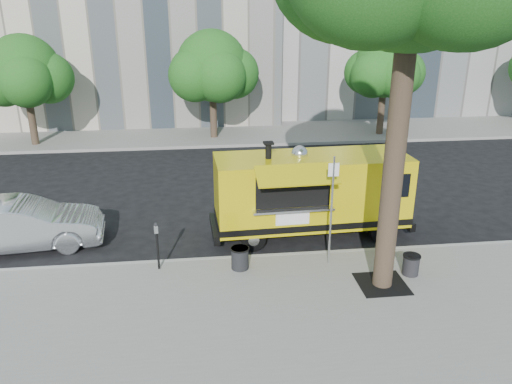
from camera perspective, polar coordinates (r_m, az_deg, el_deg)
The scene contains 14 objects.
ground at distance 14.96m, azimuth 0.96°, elevation -6.07°, with size 120.00×120.00×0.00m, color black.
sidewalk at distance 11.52m, azimuth 3.69°, elevation -14.60°, with size 60.00×6.00×0.15m, color gray.
curb at distance 14.10m, azimuth 1.46°, elevation -7.48°, with size 60.00×0.14×0.16m, color #999993.
far_sidewalk at distance 27.62m, azimuth -2.79°, elevation 6.63°, with size 60.00×5.00×0.15m, color gray.
tree_well at distance 13.09m, azimuth 14.18°, elevation -10.14°, with size 1.20×1.20×0.02m, color black.
far_tree_a at distance 26.99m, azimuth -24.97°, elevation 12.46°, with size 3.42×3.42×5.36m.
far_tree_b at distance 26.12m, azimuth -5.06°, elevation 14.15°, with size 3.60×3.60×5.50m.
far_tree_c at distance 27.63m, azimuth 14.54°, elevation 13.71°, with size 3.24×3.24×5.21m.
sign_post at distance 13.10m, azimuth 8.64°, elevation -1.43°, with size 0.28×0.06×3.00m.
parking_meter at distance 13.25m, azimuth -11.24°, elevation -5.44°, with size 0.11×0.11×1.33m.
food_truck at distance 15.16m, azimuth 6.24°, elevation -0.02°, with size 6.17×2.98×2.99m.
sedan at distance 15.98m, azimuth -25.16°, elevation -3.43°, with size 1.57×4.49×1.48m, color silver.
trash_bin_left at distance 13.27m, azimuth -1.85°, elevation -7.48°, with size 0.50×0.50×0.60m.
trash_bin_right at distance 13.60m, azimuth 17.30°, elevation -7.86°, with size 0.46×0.46×0.55m.
Camera 1 is at (-1.81, -13.25, 6.69)m, focal length 35.00 mm.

